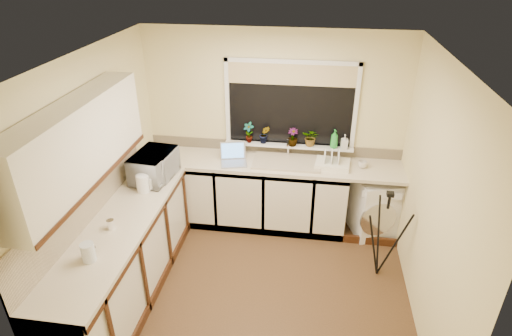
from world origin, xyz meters
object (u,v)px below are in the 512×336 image
at_px(plant_a, 249,133).
at_px(dish_rack, 332,164).
at_px(soap_bottle_green, 334,139).
at_px(soap_bottle_clear, 344,142).
at_px(plant_b, 264,134).
at_px(plant_d, 311,137).
at_px(laptop, 233,157).
at_px(plant_c, 293,137).
at_px(steel_jar, 111,224).
at_px(cup_left, 92,252).
at_px(microwave, 154,166).
at_px(washing_machine, 376,205).
at_px(glass_jug, 88,252).
at_px(cup_back, 363,164).
at_px(kettle, 143,184).
at_px(tripod, 383,235).

bearing_deg(plant_a, dish_rack, -12.04).
bearing_deg(soap_bottle_green, soap_bottle_clear, -1.51).
distance_m(plant_b, plant_d, 0.58).
xyz_separation_m(laptop, plant_c, (0.70, 0.25, 0.20)).
bearing_deg(soap_bottle_clear, dish_rack, -121.93).
xyz_separation_m(steel_jar, plant_b, (1.22, 1.81, 0.22)).
relative_size(plant_d, cup_left, 2.48).
relative_size(dish_rack, soap_bottle_green, 1.69).
bearing_deg(plant_a, steel_jar, -119.58).
distance_m(microwave, cup_left, 1.40).
xyz_separation_m(laptop, cup_left, (-0.86, -1.92, -0.02)).
height_order(washing_machine, glass_jug, glass_jug).
relative_size(soap_bottle_green, cup_back, 2.18).
bearing_deg(plant_b, plant_a, -178.69).
bearing_deg(cup_back, kettle, -159.43).
bearing_deg(laptop, cup_back, -11.68).
distance_m(plant_b, plant_c, 0.36).
bearing_deg(glass_jug, plant_a, 65.97).
distance_m(laptop, microwave, 0.97).
height_order(microwave, plant_d, plant_d).
bearing_deg(tripod, plant_d, 148.12).
bearing_deg(dish_rack, laptop, -171.77).
distance_m(plant_a, soap_bottle_clear, 1.19).
distance_m(glass_jug, soap_bottle_clear, 3.13).
bearing_deg(glass_jug, kettle, 88.57).
bearing_deg(soap_bottle_clear, steel_jar, -141.05).
height_order(glass_jug, cup_back, glass_jug).
height_order(steel_jar, microwave, microwave).
xyz_separation_m(microwave, soap_bottle_green, (2.01, 0.79, 0.11)).
bearing_deg(cup_back, laptop, -177.44).
xyz_separation_m(cup_back, cup_left, (-2.42, -1.99, -0.00)).
height_order(cup_back, cup_left, cup_back).
height_order(tripod, soap_bottle_clear, soap_bottle_clear).
height_order(laptop, soap_bottle_clear, soap_bottle_clear).
bearing_deg(tripod, cup_back, 123.09).
relative_size(soap_bottle_green, soap_bottle_clear, 1.31).
bearing_deg(cup_back, tripod, -76.07).
relative_size(microwave, plant_b, 2.46).
distance_m(laptop, dish_rack, 1.20).
bearing_deg(washing_machine, cup_back, 162.89).
bearing_deg(washing_machine, plant_b, 153.91).
relative_size(steel_jar, plant_a, 0.36).
height_order(steel_jar, soap_bottle_clear, soap_bottle_clear).
height_order(kettle, plant_d, plant_d).
bearing_deg(microwave, steel_jar, -177.70).
bearing_deg(plant_d, tripod, -51.04).
bearing_deg(steel_jar, tripod, 16.46).
bearing_deg(microwave, laptop, -50.41).
bearing_deg(soap_bottle_clear, soap_bottle_green, 178.49).
height_order(tripod, plant_b, plant_b).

